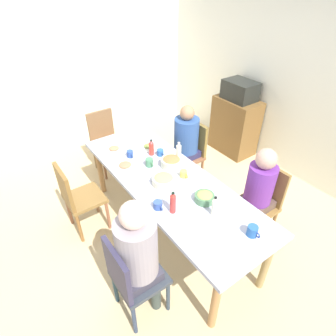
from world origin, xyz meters
The scene contains 30 objects.
ground_plane centered at (0.00, 0.00, 0.00)m, with size 6.52×6.52×0.00m, color #D0B786.
wall_back centered at (0.00, 2.22, 1.30)m, with size 5.68×0.12×2.60m, color white.
wall_left centered at (-2.78, 0.00, 1.30)m, with size 0.12×4.56×2.60m, color white.
dining_table centered at (0.00, 0.00, 0.68)m, with size 2.40×0.83×0.76m.
chair_0 centered at (-1.58, 0.00, 0.51)m, with size 0.40×0.40×0.90m.
chair_1 centered at (-0.60, 0.80, 0.51)m, with size 0.40×0.40×0.90m.
person_1 centered at (-0.60, 0.71, 0.71)m, with size 0.32×0.32×1.18m.
chair_2 centered at (-0.60, -0.80, 0.51)m, with size 0.40×0.40×0.90m.
chair_3 centered at (0.60, 0.80, 0.51)m, with size 0.40×0.40×0.90m.
person_3 centered at (0.60, 0.70, 0.70)m, with size 0.30×0.30×1.17m.
chair_4 centered at (0.60, -0.80, 0.51)m, with size 0.40×0.40×0.90m.
person_4 centered at (0.60, -0.71, 0.76)m, with size 0.32×0.32×1.27m.
plate_0 centered at (-0.64, 0.17, 0.77)m, with size 0.22×0.22×0.04m.
plate_1 centered at (-0.46, -0.25, 0.77)m, with size 0.24×0.24×0.04m.
plate_2 centered at (-0.84, -0.19, 0.77)m, with size 0.22×0.22×0.04m.
bowl_0 centered at (0.03, -0.07, 0.81)m, with size 0.23×0.23×0.10m.
bowl_1 centered at (-0.17, 0.17, 0.82)m, with size 0.23×0.23×0.11m.
bowl_2 centered at (0.45, 0.09, 0.80)m, with size 0.19×0.19×0.09m.
cup_0 centered at (-0.43, 0.19, 0.80)m, with size 0.11×0.08×0.07m.
cup_1 centered at (0.05, 0.16, 0.80)m, with size 0.11×0.07×0.08m.
cup_2 centered at (-0.32, -0.02, 0.81)m, with size 0.12×0.08×0.09m.
cup_3 centered at (0.29, -0.32, 0.80)m, with size 0.12×0.08×0.08m.
cup_4 centered at (-0.60, -0.11, 0.80)m, with size 0.11×0.07×0.08m.
cup_5 centered at (0.99, 0.14, 0.81)m, with size 0.12×0.09×0.10m.
bottle_0 centered at (-0.20, 0.29, 0.88)m, with size 0.06×0.06×0.25m.
bottle_1 centered at (0.40, -0.23, 0.87)m, with size 0.05×0.05×0.23m.
bottle_2 centered at (-0.50, 0.12, 0.85)m, with size 0.06×0.06×0.20m.
bottle_3 centered at (0.64, 0.04, 0.86)m, with size 0.05×0.05×0.21m.
side_cabinet centered at (-0.84, 1.92, 0.45)m, with size 0.70×0.44×0.90m, color brown.
microwave centered at (-0.84, 1.92, 1.04)m, with size 0.48×0.36×0.28m, color black.
Camera 1 is at (1.84, -1.31, 2.55)m, focal length 29.89 mm.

